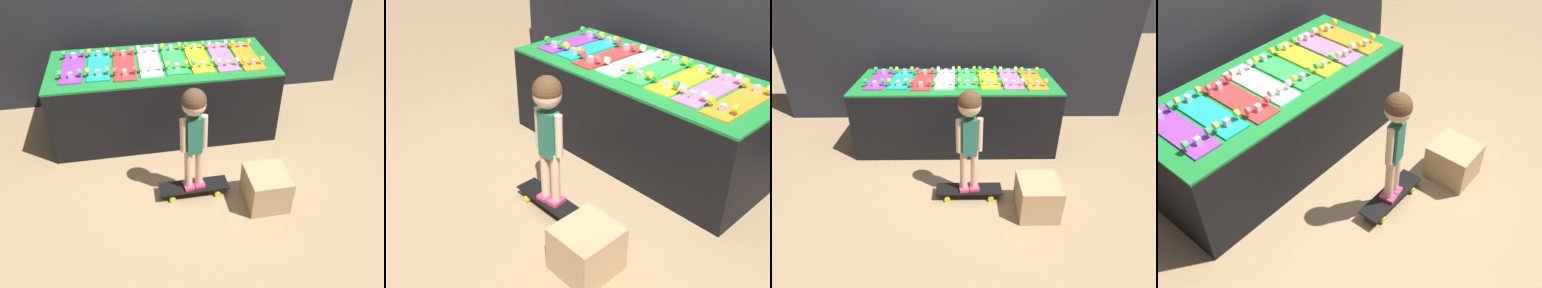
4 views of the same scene
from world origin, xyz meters
TOP-DOWN VIEW (x-y plane):
  - ground_plane at (0.00, 0.00)m, footprint 16.00×16.00m
  - back_wall at (0.00, 1.30)m, footprint 4.71×0.10m
  - display_rack at (0.00, 0.58)m, footprint 2.22×0.94m
  - skateboard_purple_on_rack at (-0.86, 0.58)m, footprint 0.21×0.67m
  - skateboard_teal_on_rack at (-0.61, 0.59)m, footprint 0.21×0.67m
  - skateboard_red_on_rack at (-0.37, 0.56)m, footprint 0.21×0.67m
  - skateboard_white_on_rack at (-0.12, 0.59)m, footprint 0.21×0.67m
  - skateboard_green_on_rack at (0.12, 0.60)m, footprint 0.21×0.67m
  - skateboard_yellow_on_rack at (0.37, 0.59)m, footprint 0.21×0.67m
  - skateboard_pink_on_rack at (0.61, 0.58)m, footprint 0.21×0.67m
  - skateboard_orange_on_rack at (0.86, 0.55)m, footprint 0.21×0.67m
  - skateboard_on_floor at (0.12, -0.52)m, footprint 0.60×0.18m
  - child at (0.12, -0.52)m, footprint 0.23×0.19m
  - storage_box at (0.70, -0.73)m, footprint 0.34×0.36m

SIDE VIEW (x-z plane):
  - ground_plane at x=0.00m, z-range 0.00..0.00m
  - skateboard_on_floor at x=0.12m, z-range 0.03..0.12m
  - storage_box at x=0.70m, z-range 0.00..0.31m
  - display_rack at x=0.00m, z-range 0.00..0.76m
  - child at x=0.12m, z-range 0.28..1.23m
  - skateboard_purple_on_rack at x=-0.86m, z-range 0.74..0.83m
  - skateboard_teal_on_rack at x=-0.61m, z-range 0.74..0.83m
  - skateboard_red_on_rack at x=-0.37m, z-range 0.74..0.83m
  - skateboard_white_on_rack at x=-0.12m, z-range 0.74..0.83m
  - skateboard_green_on_rack at x=0.12m, z-range 0.74..0.83m
  - skateboard_yellow_on_rack at x=0.37m, z-range 0.74..0.83m
  - skateboard_pink_on_rack at x=0.61m, z-range 0.74..0.83m
  - skateboard_orange_on_rack at x=0.86m, z-range 0.74..0.83m
  - back_wall at x=0.00m, z-range 0.00..2.51m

